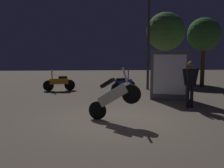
{
  "coord_description": "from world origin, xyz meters",
  "views": [
    {
      "loc": [
        -0.6,
        -7.91,
        2.13
      ],
      "look_at": [
        -0.11,
        0.93,
        1.0
      ],
      "focal_mm": 43.07,
      "sensor_mm": 36.0,
      "label": 1
    }
  ],
  "objects_px": {
    "motorcycle_white_foreground": "(114,97)",
    "kiosk_billboard": "(170,75)",
    "motorcycle_orange_parked_right": "(59,82)",
    "person_rider_beside": "(190,80)",
    "streetlamp_near": "(149,26)",
    "motorcycle_blue_parked_left": "(124,84)"
  },
  "relations": [
    {
      "from": "motorcycle_white_foreground",
      "to": "kiosk_billboard",
      "type": "distance_m",
      "value": 4.37
    },
    {
      "from": "motorcycle_white_foreground",
      "to": "motorcycle_orange_parked_right",
      "type": "height_order",
      "value": "motorcycle_white_foreground"
    },
    {
      "from": "person_rider_beside",
      "to": "streetlamp_near",
      "type": "height_order",
      "value": "streetlamp_near"
    },
    {
      "from": "motorcycle_white_foreground",
      "to": "kiosk_billboard",
      "type": "height_order",
      "value": "kiosk_billboard"
    },
    {
      "from": "kiosk_billboard",
      "to": "motorcycle_orange_parked_right",
      "type": "bearing_deg",
      "value": -12.14
    },
    {
      "from": "motorcycle_blue_parked_left",
      "to": "person_rider_beside",
      "type": "distance_m",
      "value": 4.17
    },
    {
      "from": "motorcycle_blue_parked_left",
      "to": "person_rider_beside",
      "type": "relative_size",
      "value": 0.75
    },
    {
      "from": "motorcycle_orange_parked_right",
      "to": "streetlamp_near",
      "type": "height_order",
      "value": "streetlamp_near"
    },
    {
      "from": "motorcycle_orange_parked_right",
      "to": "person_rider_beside",
      "type": "distance_m",
      "value": 7.05
    },
    {
      "from": "motorcycle_blue_parked_left",
      "to": "motorcycle_white_foreground",
      "type": "bearing_deg",
      "value": -141.03
    },
    {
      "from": "motorcycle_blue_parked_left",
      "to": "streetlamp_near",
      "type": "xyz_separation_m",
      "value": [
        1.43,
        1.19,
        2.91
      ]
    },
    {
      "from": "kiosk_billboard",
      "to": "streetlamp_near",
      "type": "bearing_deg",
      "value": -66.63
    },
    {
      "from": "motorcycle_orange_parked_right",
      "to": "streetlamp_near",
      "type": "distance_m",
      "value": 5.55
    },
    {
      "from": "person_rider_beside",
      "to": "streetlamp_near",
      "type": "relative_size",
      "value": 0.32
    },
    {
      "from": "motorcycle_orange_parked_right",
      "to": "motorcycle_blue_parked_left",
      "type": "bearing_deg",
      "value": 153.17
    },
    {
      "from": "motorcycle_white_foreground",
      "to": "motorcycle_blue_parked_left",
      "type": "relative_size",
      "value": 1.26
    },
    {
      "from": "person_rider_beside",
      "to": "kiosk_billboard",
      "type": "relative_size",
      "value": 0.82
    },
    {
      "from": "motorcycle_orange_parked_right",
      "to": "person_rider_beside",
      "type": "relative_size",
      "value": 0.96
    },
    {
      "from": "person_rider_beside",
      "to": "streetlamp_near",
      "type": "bearing_deg",
      "value": -2.02
    },
    {
      "from": "person_rider_beside",
      "to": "streetlamp_near",
      "type": "xyz_separation_m",
      "value": [
        -0.66,
        4.74,
        2.32
      ]
    },
    {
      "from": "motorcycle_blue_parked_left",
      "to": "person_rider_beside",
      "type": "xyz_separation_m",
      "value": [
        2.09,
        -3.55,
        0.59
      ]
    },
    {
      "from": "motorcycle_orange_parked_right",
      "to": "person_rider_beside",
      "type": "bearing_deg",
      "value": 129.44
    }
  ]
}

